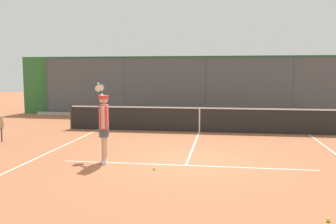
{
  "coord_description": "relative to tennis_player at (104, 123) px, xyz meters",
  "views": [
    {
      "loc": [
        -0.89,
        9.4,
        2.34
      ],
      "look_at": [
        0.85,
        -2.15,
        1.05
      ],
      "focal_mm": 39.24,
      "sensor_mm": 36.0,
      "label": 1
    }
  ],
  "objects": [
    {
      "name": "ground_plane",
      "position": [
        -2.13,
        -0.42,
        -1.03
      ],
      "size": [
        60.0,
        60.0,
        0.0
      ],
      "primitive_type": "plane",
      "color": "#A8603D"
    },
    {
      "name": "court_line_markings",
      "position": [
        -2.13,
        0.35,
        -1.03
      ],
      "size": [
        8.23,
        9.47,
        0.01
      ],
      "color": "white",
      "rests_on": "ground"
    },
    {
      "name": "fence_backdrop",
      "position": [
        -2.13,
        -10.52,
        0.53
      ],
      "size": [
        20.29,
        1.37,
        3.14
      ],
      "color": "#474C51",
      "rests_on": "ground"
    },
    {
      "name": "tennis_net",
      "position": [
        -2.13,
        -5.16,
        -0.54
      ],
      "size": [
        10.58,
        0.09,
        1.07
      ],
      "color": "#2D2D2D",
      "rests_on": "ground"
    },
    {
      "name": "tennis_player",
      "position": [
        0.0,
        0.0,
        0.0
      ],
      "size": [
        0.72,
        1.34,
        2.04
      ],
      "rotation": [
        0.0,
        0.0,
        -1.33
      ],
      "color": "silver",
      "rests_on": "ground"
    },
    {
      "name": "tennis_ball_mid_court",
      "position": [
        -1.41,
        0.57,
        -1.0
      ],
      "size": [
        0.07,
        0.07,
        0.07
      ],
      "primitive_type": "sphere",
      "color": "#C1D138",
      "rests_on": "ground"
    },
    {
      "name": "tennis_ball_by_sideline",
      "position": [
        -4.68,
        3.15,
        -1.0
      ],
      "size": [
        0.07,
        0.07,
        0.07
      ],
      "primitive_type": "sphere",
      "color": "#C1D138",
      "rests_on": "ground"
    }
  ]
}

